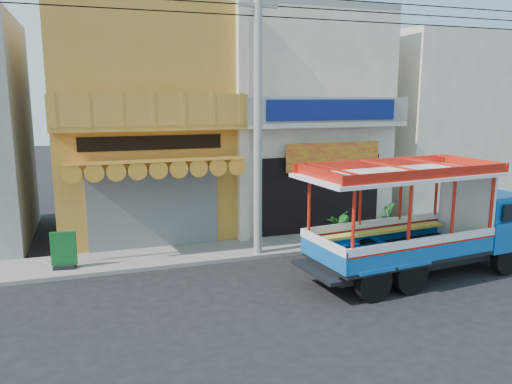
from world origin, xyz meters
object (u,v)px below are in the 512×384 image
at_px(potted_plant_b, 344,228).
at_px(potted_plant_c, 389,215).
at_px(songthaew_truck, 435,220).
at_px(green_sign, 64,253).
at_px(potted_plant_a, 337,223).
at_px(utility_pole, 263,95).

relative_size(potted_plant_b, potted_plant_c, 0.88).
xyz_separation_m(songthaew_truck, potted_plant_c, (1.42, 4.41, -0.97)).
bearing_deg(potted_plant_c, green_sign, -77.42).
bearing_deg(potted_plant_b, potted_plant_c, -85.46).
distance_m(green_sign, potted_plant_c, 11.47).
xyz_separation_m(potted_plant_b, potted_plant_c, (2.37, 0.89, 0.06)).
xyz_separation_m(green_sign, potted_plant_a, (9.11, 0.69, -0.03)).
bearing_deg(potted_plant_a, green_sign, 142.23).
distance_m(green_sign, potted_plant_a, 9.14).
bearing_deg(utility_pole, songthaew_truck, -36.78).
relative_size(songthaew_truck, potted_plant_b, 8.43).
height_order(utility_pole, potted_plant_a, utility_pole).
bearing_deg(potted_plant_b, songthaew_truck, 179.03).
bearing_deg(songthaew_truck, green_sign, 161.18).
xyz_separation_m(potted_plant_a, potted_plant_b, (-0.05, -0.58, -0.01)).
xyz_separation_m(potted_plant_a, potted_plant_c, (2.32, 0.30, 0.05)).
height_order(songthaew_truck, potted_plant_a, songthaew_truck).
distance_m(potted_plant_a, potted_plant_c, 2.34).
bearing_deg(potted_plant_c, songthaew_truck, -10.30).
relative_size(songthaew_truck, potted_plant_c, 7.46).
xyz_separation_m(songthaew_truck, potted_plant_b, (-0.95, 3.52, -1.02)).
height_order(utility_pole, potted_plant_b, utility_pole).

